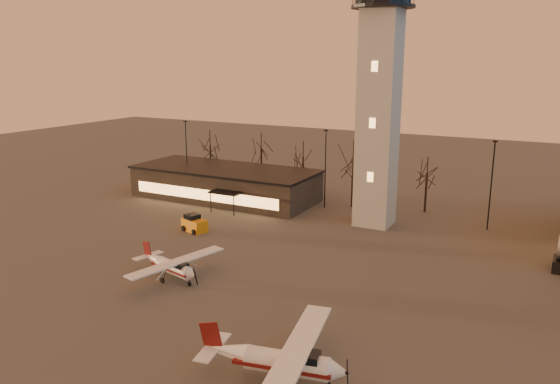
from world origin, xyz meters
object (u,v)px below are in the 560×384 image
at_px(cessna_rear, 175,270).
at_px(terminal, 225,183).
at_px(service_cart, 194,225).
at_px(control_tower, 380,82).
at_px(cessna_front, 289,367).

bearing_deg(cessna_rear, terminal, 128.46).
bearing_deg(terminal, service_cart, -70.07).
bearing_deg(terminal, control_tower, -5.15).
xyz_separation_m(control_tower, cessna_front, (5.93, -33.44, -15.18)).
xyz_separation_m(control_tower, service_cart, (-16.93, -11.98, -15.61)).
relative_size(terminal, cessna_front, 2.08).
xyz_separation_m(cessna_front, service_cart, (-22.86, 21.46, -0.43)).
bearing_deg(terminal, cessna_front, -51.75).
distance_m(cessna_front, service_cart, 31.36).
bearing_deg(control_tower, cessna_rear, -112.39).
height_order(control_tower, terminal, control_tower).
distance_m(terminal, cessna_rear, 28.80).
xyz_separation_m(terminal, cessna_rear, (12.05, -26.13, -1.24)).
xyz_separation_m(terminal, cessna_front, (27.92, -35.42, -1.01)).
distance_m(cessna_rear, service_cart, 14.03).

